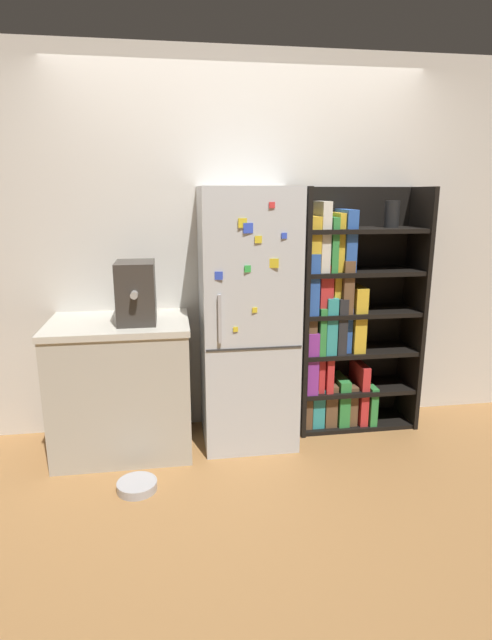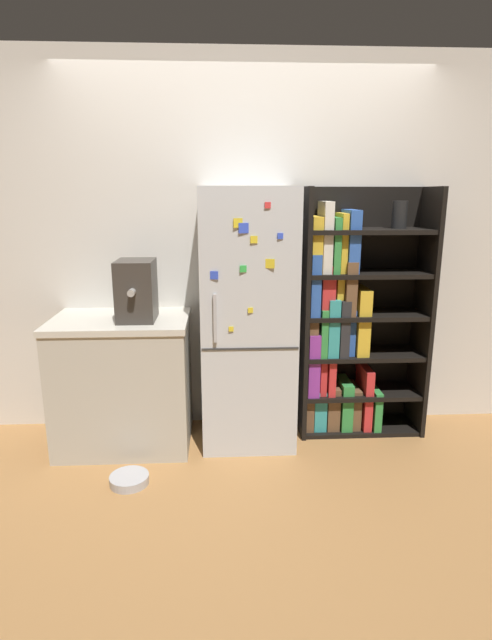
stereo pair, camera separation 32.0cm
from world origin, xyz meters
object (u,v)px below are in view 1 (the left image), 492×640
(refrigerator, at_px, (247,319))
(bookshelf, at_px, (341,321))
(pet_bowl, at_px, (137,485))
(espresso_machine, at_px, (136,292))

(refrigerator, distance_m, bookshelf, 0.72)
(refrigerator, bearing_deg, pet_bowl, -143.03)
(pet_bowl, bearing_deg, bookshelf, 25.21)
(refrigerator, distance_m, espresso_machine, 0.75)
(refrigerator, height_order, pet_bowl, refrigerator)
(refrigerator, relative_size, pet_bowl, 7.39)
(espresso_machine, bearing_deg, bookshelf, 8.02)
(refrigerator, distance_m, pet_bowl, 1.24)
(bookshelf, distance_m, pet_bowl, 1.76)
(bookshelf, xyz_separation_m, espresso_machine, (-1.42, -0.20, 0.29))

